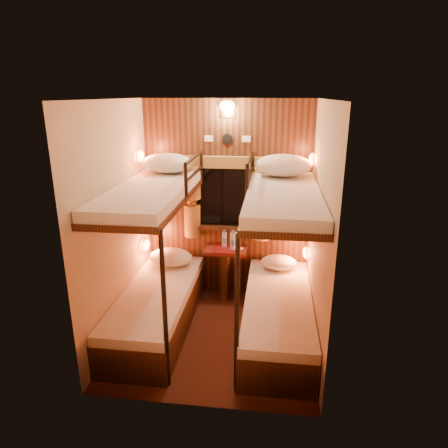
# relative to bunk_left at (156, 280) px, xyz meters

# --- Properties ---
(floor) EXTENTS (2.10, 2.10, 0.00)m
(floor) POSITION_rel_bunk_left_xyz_m (0.65, -0.07, -0.56)
(floor) COLOR #35100E
(floor) RESTS_ON ground
(ceiling) EXTENTS (2.10, 2.10, 0.00)m
(ceiling) POSITION_rel_bunk_left_xyz_m (0.65, -0.07, 1.84)
(ceiling) COLOR silver
(ceiling) RESTS_ON wall_back
(wall_back) EXTENTS (2.40, 0.00, 2.40)m
(wall_back) POSITION_rel_bunk_left_xyz_m (0.65, 0.98, 0.64)
(wall_back) COLOR #C6B293
(wall_back) RESTS_ON floor
(wall_front) EXTENTS (2.40, 0.00, 2.40)m
(wall_front) POSITION_rel_bunk_left_xyz_m (0.65, -1.12, 0.64)
(wall_front) COLOR #C6B293
(wall_front) RESTS_ON floor
(wall_left) EXTENTS (0.00, 2.40, 2.40)m
(wall_left) POSITION_rel_bunk_left_xyz_m (-0.35, -0.07, 0.64)
(wall_left) COLOR #C6B293
(wall_left) RESTS_ON floor
(wall_right) EXTENTS (0.00, 2.40, 2.40)m
(wall_right) POSITION_rel_bunk_left_xyz_m (1.65, -0.07, 0.64)
(wall_right) COLOR #C6B293
(wall_right) RESTS_ON floor
(back_panel) EXTENTS (2.00, 0.03, 2.40)m
(back_panel) POSITION_rel_bunk_left_xyz_m (0.65, 0.97, 0.64)
(back_panel) COLOR black
(back_panel) RESTS_ON floor
(bunk_left) EXTENTS (0.72, 1.90, 1.82)m
(bunk_left) POSITION_rel_bunk_left_xyz_m (0.00, 0.00, 0.00)
(bunk_left) COLOR black
(bunk_left) RESTS_ON floor
(bunk_right) EXTENTS (0.72, 1.90, 1.82)m
(bunk_right) POSITION_rel_bunk_left_xyz_m (1.30, 0.00, 0.00)
(bunk_right) COLOR black
(bunk_right) RESTS_ON floor
(window) EXTENTS (1.00, 0.12, 0.79)m
(window) POSITION_rel_bunk_left_xyz_m (0.65, 0.94, 0.62)
(window) COLOR black
(window) RESTS_ON back_panel
(curtains) EXTENTS (1.10, 0.22, 1.00)m
(curtains) POSITION_rel_bunk_left_xyz_m (0.65, 0.90, 0.71)
(curtains) COLOR olive
(curtains) RESTS_ON back_panel
(back_fixtures) EXTENTS (0.54, 0.09, 0.48)m
(back_fixtures) POSITION_rel_bunk_left_xyz_m (0.65, 0.93, 1.69)
(back_fixtures) COLOR black
(back_fixtures) RESTS_ON back_panel
(reading_lamps) EXTENTS (2.00, 0.20, 1.25)m
(reading_lamps) POSITION_rel_bunk_left_xyz_m (0.65, 0.63, 0.68)
(reading_lamps) COLOR #FF5F26
(reading_lamps) RESTS_ON wall_left
(table) EXTENTS (0.50, 0.34, 0.66)m
(table) POSITION_rel_bunk_left_xyz_m (0.65, 0.78, -0.14)
(table) COLOR #561913
(table) RESTS_ON floor
(bottle_left) EXTENTS (0.06, 0.06, 0.22)m
(bottle_left) POSITION_rel_bunk_left_xyz_m (0.63, 0.84, 0.19)
(bottle_left) COLOR #99BFE5
(bottle_left) RESTS_ON table
(bottle_right) EXTENTS (0.07, 0.07, 0.24)m
(bottle_right) POSITION_rel_bunk_left_xyz_m (0.74, 0.75, 0.20)
(bottle_right) COLOR #99BFE5
(bottle_right) RESTS_ON table
(sachet_a) EXTENTS (0.10, 0.09, 0.01)m
(sachet_a) POSITION_rel_bunk_left_xyz_m (0.82, 0.79, 0.09)
(sachet_a) COLOR silver
(sachet_a) RESTS_ON table
(sachet_b) EXTENTS (0.08, 0.06, 0.01)m
(sachet_b) POSITION_rel_bunk_left_xyz_m (0.73, 0.83, 0.09)
(sachet_b) COLOR silver
(sachet_b) RESTS_ON table
(pillow_lower_left) EXTENTS (0.52, 0.37, 0.21)m
(pillow_lower_left) POSITION_rel_bunk_left_xyz_m (-0.00, 0.63, 0.00)
(pillow_lower_left) COLOR silver
(pillow_lower_left) RESTS_ON bunk_left
(pillow_lower_right) EXTENTS (0.42, 0.30, 0.17)m
(pillow_lower_right) POSITION_rel_bunk_left_xyz_m (1.30, 0.69, -0.02)
(pillow_lower_right) COLOR silver
(pillow_lower_right) RESTS_ON bunk_right
(pillow_upper_left) EXTENTS (0.57, 0.41, 0.22)m
(pillow_upper_left) POSITION_rel_bunk_left_xyz_m (-0.00, 0.66, 1.14)
(pillow_upper_left) COLOR silver
(pillow_upper_left) RESTS_ON bunk_left
(pillow_upper_right) EXTENTS (0.61, 0.44, 0.24)m
(pillow_upper_right) POSITION_rel_bunk_left_xyz_m (1.30, 0.63, 1.15)
(pillow_upper_right) COLOR silver
(pillow_upper_right) RESTS_ON bunk_right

